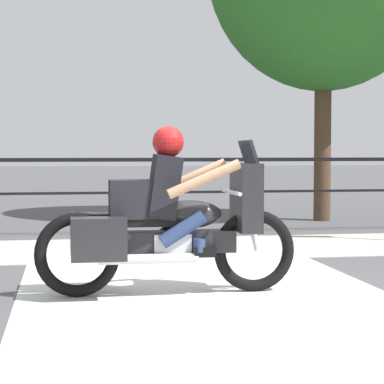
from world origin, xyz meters
TOP-DOWN VIEW (x-y plane):
  - ground_plane at (0.00, 0.00)m, footprint 120.00×120.00m
  - sidewalk_band at (0.00, 3.40)m, footprint 44.00×2.40m
  - crosswalk_band at (-0.28, -0.20)m, footprint 3.38×6.00m
  - fence_railing at (0.00, 5.12)m, footprint 36.00×0.05m
  - motorcycle at (-0.63, 0.20)m, footprint 2.40×0.76m

SIDE VIEW (x-z plane):
  - ground_plane at x=0.00m, z-range 0.00..0.00m
  - crosswalk_band at x=-0.28m, z-range 0.00..0.01m
  - sidewalk_band at x=0.00m, z-range 0.00..0.01m
  - motorcycle at x=-0.63m, z-range -0.09..1.45m
  - fence_railing at x=0.00m, z-range 0.35..1.56m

